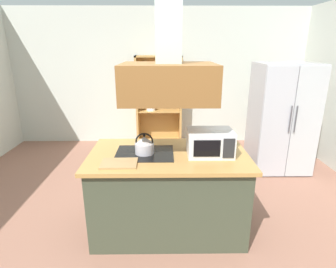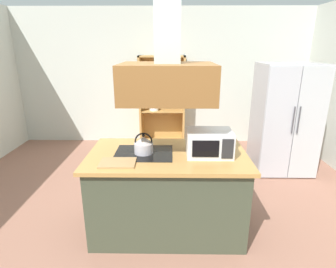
{
  "view_description": "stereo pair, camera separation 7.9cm",
  "coord_description": "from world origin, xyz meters",
  "px_view_note": "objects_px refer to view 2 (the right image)",
  "views": [
    {
      "loc": [
        0.13,
        -2.72,
        1.97
      ],
      "look_at": [
        0.17,
        0.3,
        1.0
      ],
      "focal_mm": 29.29,
      "sensor_mm": 36.0,
      "label": 1
    },
    {
      "loc": [
        0.21,
        -2.72,
        1.97
      ],
      "look_at": [
        0.17,
        0.3,
        1.0
      ],
      "focal_mm": 29.29,
      "sensor_mm": 36.0,
      "label": 2
    }
  ],
  "objects_px": {
    "dish_cabinet": "(162,106)",
    "refrigerator": "(285,119)",
    "kettle": "(144,145)",
    "cutting_board": "(118,163)",
    "microwave": "(209,143)"
  },
  "relations": [
    {
      "from": "dish_cabinet",
      "to": "kettle",
      "type": "distance_m",
      "value": 2.84
    },
    {
      "from": "microwave",
      "to": "cutting_board",
      "type": "bearing_deg",
      "value": -164.97
    },
    {
      "from": "refrigerator",
      "to": "cutting_board",
      "type": "relative_size",
      "value": 5.08
    },
    {
      "from": "dish_cabinet",
      "to": "cutting_board",
      "type": "relative_size",
      "value": 5.29
    },
    {
      "from": "kettle",
      "to": "microwave",
      "type": "height_order",
      "value": "microwave"
    },
    {
      "from": "refrigerator",
      "to": "kettle",
      "type": "xyz_separation_m",
      "value": [
        -2.09,
        -1.58,
        0.13
      ]
    },
    {
      "from": "refrigerator",
      "to": "kettle",
      "type": "height_order",
      "value": "refrigerator"
    },
    {
      "from": "dish_cabinet",
      "to": "kettle",
      "type": "bearing_deg",
      "value": -91.86
    },
    {
      "from": "kettle",
      "to": "microwave",
      "type": "distance_m",
      "value": 0.67
    },
    {
      "from": "cutting_board",
      "to": "microwave",
      "type": "xyz_separation_m",
      "value": [
        0.9,
        0.24,
        0.12
      ]
    },
    {
      "from": "dish_cabinet",
      "to": "refrigerator",
      "type": "bearing_deg",
      "value": -32.18
    },
    {
      "from": "kettle",
      "to": "cutting_board",
      "type": "relative_size",
      "value": 0.65
    },
    {
      "from": "dish_cabinet",
      "to": "microwave",
      "type": "relative_size",
      "value": 3.91
    },
    {
      "from": "cutting_board",
      "to": "microwave",
      "type": "bearing_deg",
      "value": 15.03
    },
    {
      "from": "refrigerator",
      "to": "cutting_board",
      "type": "xyz_separation_m",
      "value": [
        -2.31,
        -1.85,
        0.04
      ]
    }
  ]
}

